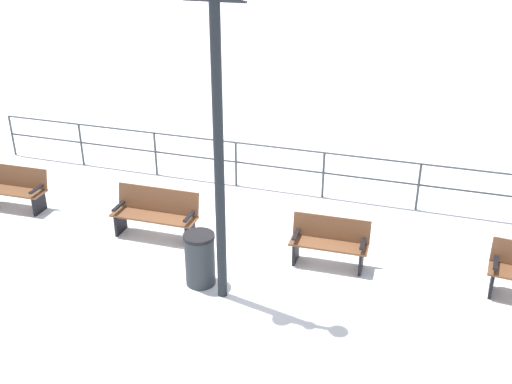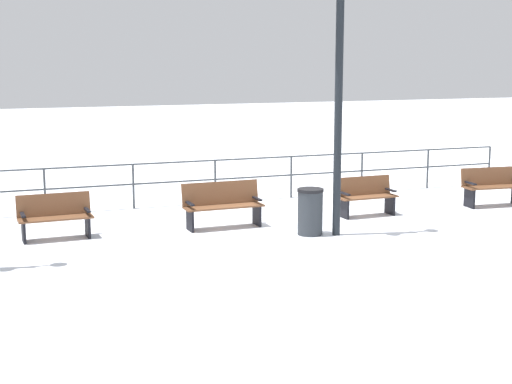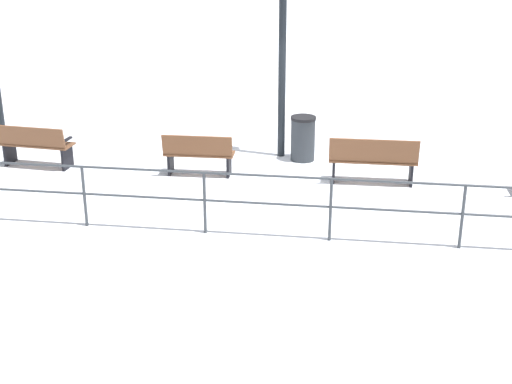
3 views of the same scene
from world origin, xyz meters
The scene contains 8 objects.
ground_plane centered at (0.00, 0.00, 0.00)m, with size 80.00×80.00×0.00m, color white.
bench_nearest centered at (-0.17, -5.06, 0.45)m, with size 0.56×1.43×0.87m.
bench_second centered at (0.02, -1.69, 0.49)m, with size 0.54×1.67×0.94m.
bench_third centered at (0.01, 1.68, 0.45)m, with size 0.52×1.38×0.87m.
bench_fourth centered at (0.04, 5.06, 0.47)m, with size 0.66×1.53×0.90m.
lamppost_middle centered at (1.47, 0.22, 3.29)m, with size 0.30×1.19×4.98m.
waterfront_railing centered at (-2.65, 0.00, 0.72)m, with size 0.05×14.10×1.06m.
trash_bin centered at (1.26, -0.26, 0.47)m, with size 0.52×0.52×0.93m.
Camera 2 is at (14.77, -6.48, 3.50)m, focal length 53.37 mm.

